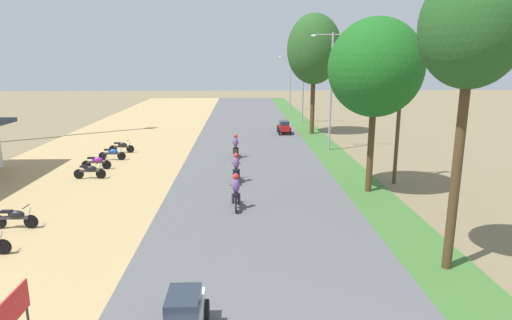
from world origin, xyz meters
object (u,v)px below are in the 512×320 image
at_px(parked_motorbike_fourth, 97,162).
at_px(streetlamp_near, 331,85).
at_px(parked_motorbike_sixth, 122,146).
at_px(motorbike_ahead_second, 236,168).
at_px(parked_motorbike_fifth, 112,153).
at_px(utility_pole_near, 400,104).
at_px(median_tree_second, 376,68).
at_px(streetlamp_mid, 303,84).
at_px(parked_motorbike_second, 15,217).
at_px(car_sedan_red, 284,126).
at_px(streetlamp_far, 290,79).
at_px(motorbike_foreground_rider, 236,192).
at_px(median_tree_third, 314,49).
at_px(parked_motorbike_third, 90,170).
at_px(motorbike_ahead_third, 236,147).
at_px(car_hatchback_white, 184,315).
at_px(street_signboard, 15,311).
at_px(median_tree_nearest, 472,30).

bearing_deg(parked_motorbike_fourth, streetlamp_near, 19.15).
height_order(parked_motorbike_sixth, motorbike_ahead_second, motorbike_ahead_second).
distance_m(parked_motorbike_fifth, utility_pole_near, 18.45).
xyz_separation_m(median_tree_second, streetlamp_mid, (0.05, 24.76, -2.08)).
relative_size(parked_motorbike_second, car_sedan_red, 0.80).
height_order(median_tree_second, streetlamp_mid, median_tree_second).
distance_m(streetlamp_far, motorbike_foreground_rider, 39.75).
bearing_deg(car_sedan_red, streetlamp_far, 81.96).
xyz_separation_m(parked_motorbike_sixth, median_tree_third, (15.09, 7.90, 6.97)).
relative_size(parked_motorbike_third, parked_motorbike_fifth, 1.00).
distance_m(parked_motorbike_second, utility_pole_near, 18.81).
bearing_deg(streetlamp_mid, motorbike_foreground_rider, -104.03).
bearing_deg(parked_motorbike_sixth, motorbike_ahead_third, -13.45).
xyz_separation_m(parked_motorbike_fifth, median_tree_second, (15.13, -7.56, 5.70)).
bearing_deg(utility_pole_near, streetlamp_near, 101.60).
bearing_deg(car_hatchback_white, parked_motorbike_sixth, 108.34).
distance_m(street_signboard, motorbike_ahead_second, 14.86).
distance_m(motorbike_foreground_rider, motorbike_ahead_second, 4.38).
height_order(median_tree_second, motorbike_ahead_third, median_tree_second).
distance_m(parked_motorbike_fourth, car_hatchback_white, 18.55).
xyz_separation_m(parked_motorbike_second, streetlamp_far, (15.56, 41.06, 3.68)).
xyz_separation_m(median_tree_second, streetlamp_far, (0.05, 36.51, -2.02)).
relative_size(parked_motorbike_second, parked_motorbike_third, 1.00).
bearing_deg(median_tree_second, car_sedan_red, 98.32).
bearing_deg(street_signboard, parked_motorbike_second, 116.76).
bearing_deg(car_sedan_red, median_tree_second, -81.68).
height_order(street_signboard, motorbike_ahead_third, motorbike_ahead_third).
bearing_deg(motorbike_foreground_rider, parked_motorbike_second, -166.88).
relative_size(streetlamp_mid, utility_pole_near, 0.84).
distance_m(parked_motorbike_third, parked_motorbike_sixth, 7.03).
xyz_separation_m(parked_motorbike_second, utility_pole_near, (17.39, 6.08, 3.82)).
height_order(streetlamp_near, motorbike_foreground_rider, streetlamp_near).
bearing_deg(parked_motorbike_second, motorbike_ahead_second, 36.34).
xyz_separation_m(parked_motorbike_third, streetlamp_far, (15.10, 33.63, 3.68)).
bearing_deg(street_signboard, motorbike_ahead_second, 70.85).
bearing_deg(parked_motorbike_second, parked_motorbike_fourth, 89.24).
xyz_separation_m(parked_motorbike_third, parked_motorbike_fifth, (-0.08, 4.68, 0.00)).
distance_m(parked_motorbike_second, streetlamp_mid, 33.38).
height_order(street_signboard, utility_pole_near, utility_pole_near).
bearing_deg(parked_motorbike_fifth, motorbike_ahead_second, -34.28).
bearing_deg(parked_motorbike_second, median_tree_nearest, -13.97).
relative_size(streetlamp_far, car_hatchback_white, 3.58).
bearing_deg(car_hatchback_white, median_tree_nearest, 23.44).
relative_size(parked_motorbike_third, streetlamp_mid, 0.26).
xyz_separation_m(median_tree_nearest, streetlamp_near, (-0.06, 18.85, -2.58)).
xyz_separation_m(motorbike_ahead_second, motorbike_ahead_third, (-0.09, 6.07, 0.00)).
distance_m(parked_motorbike_fourth, motorbike_foreground_rider, 11.48).
bearing_deg(median_tree_nearest, streetlamp_near, 90.19).
xyz_separation_m(median_tree_second, car_sedan_red, (-2.60, 17.75, -5.51)).
relative_size(utility_pole_near, motorbike_ahead_third, 4.65).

